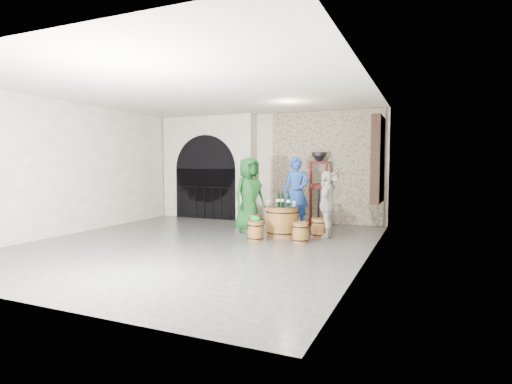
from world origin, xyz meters
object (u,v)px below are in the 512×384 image
at_px(barrel_stool_near_right, 301,233).
at_px(barrel_stool_near_left, 256,231).
at_px(barrel_stool_far, 292,222).
at_px(wine_bottle_right, 282,199).
at_px(wine_bottle_center, 288,200).
at_px(person_blue, 296,193).
at_px(barrel_stool_right, 319,228).
at_px(corking_press, 319,183).
at_px(barrel_stool_left, 254,224).
at_px(person_green, 249,195).
at_px(side_barrel, 248,213).
at_px(barrel_table, 282,221).
at_px(person_white, 327,204).
at_px(wine_bottle_left, 278,199).

xyz_separation_m(barrel_stool_near_right, barrel_stool_near_left, (-0.98, -0.20, 0.00)).
bearing_deg(barrel_stool_far, wine_bottle_right, -88.57).
xyz_separation_m(barrel_stool_far, wine_bottle_center, (0.21, -0.91, 0.66)).
xyz_separation_m(person_blue, wine_bottle_right, (0.04, -1.22, -0.07)).
relative_size(barrel_stool_right, wine_bottle_right, 1.36).
xyz_separation_m(wine_bottle_right, corking_press, (0.37, 1.95, 0.31)).
xyz_separation_m(barrel_stool_left, wine_bottle_right, (0.79, -0.16, 0.66)).
bearing_deg(barrel_stool_left, corking_press, 57.02).
bearing_deg(person_green, barrel_stool_left, -80.22).
relative_size(barrel_stool_right, side_barrel, 0.76).
bearing_deg(wine_bottle_right, barrel_stool_near_right, -44.98).
relative_size(barrel_stool_near_left, corking_press, 0.22).
relative_size(barrel_table, person_green, 0.52).
bearing_deg(barrel_stool_far, person_white, -29.53).
relative_size(barrel_table, wine_bottle_left, 2.95).
height_order(barrel_stool_left, person_green, person_green).
relative_size(barrel_stool_left, barrel_stool_far, 1.00).
bearing_deg(person_blue, barrel_stool_left, -135.49).
distance_m(barrel_stool_right, wine_bottle_center, 0.97).
relative_size(person_blue, wine_bottle_right, 5.80).
relative_size(barrel_stool_left, person_white, 0.29).
bearing_deg(barrel_stool_near_right, wine_bottle_right, 135.02).
relative_size(barrel_stool_near_right, wine_bottle_left, 1.36).
bearing_deg(barrel_stool_near_right, barrel_stool_near_left, -168.69).
relative_size(barrel_stool_right, barrel_stool_near_left, 1.00).
distance_m(barrel_stool_far, barrel_stool_right, 1.07).
bearing_deg(person_white, person_blue, -133.21).
bearing_deg(person_blue, wine_bottle_right, -98.18).
height_order(barrel_stool_near_right, person_green, person_green).
bearing_deg(barrel_stool_near_left, barrel_stool_near_right, 11.31).
height_order(person_blue, person_white, person_blue).
distance_m(barrel_stool_near_right, side_barrel, 3.11).
bearing_deg(person_blue, barrel_stool_near_right, -79.90).
bearing_deg(person_blue, person_white, -54.37).
distance_m(barrel_stool_left, barrel_stool_far, 0.99).
relative_size(person_green, side_barrel, 3.23).
height_order(wine_bottle_left, side_barrel, wine_bottle_left).
relative_size(barrel_stool_left, side_barrel, 0.76).
bearing_deg(corking_press, barrel_stool_near_left, -115.22).
height_order(barrel_stool_far, barrel_stool_near_left, same).
relative_size(barrel_stool_far, barrel_stool_near_left, 1.00).
xyz_separation_m(barrel_table, side_barrel, (-1.61, 1.59, -0.08)).
height_order(barrel_stool_left, barrel_stool_near_left, same).
height_order(barrel_stool_left, barrel_stool_right, same).
bearing_deg(wine_bottle_left, barrel_stool_right, 10.97).
bearing_deg(barrel_stool_near_right, person_white, 66.36).
bearing_deg(barrel_stool_far, side_barrel, 154.79).
relative_size(barrel_stool_right, person_white, 0.29).
bearing_deg(barrel_stool_near_left, wine_bottle_right, 68.69).
distance_m(barrel_stool_near_right, person_white, 1.07).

